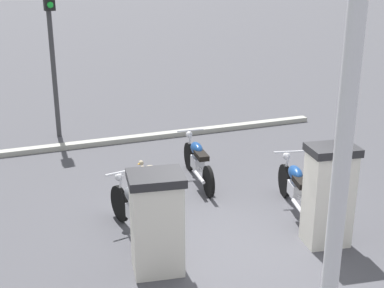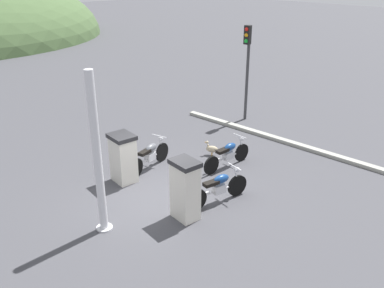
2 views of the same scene
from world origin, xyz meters
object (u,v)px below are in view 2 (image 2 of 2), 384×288
Objects in this scene: fuel_pump_far at (123,158)px; motorcycle_extra at (228,154)px; motorcycle_far_pump at (150,155)px; wandering_duck at (212,149)px; motorcycle_near_pump at (218,188)px; fuel_pump_near at (185,189)px; roadside_traffic_light at (247,57)px; canopy_support_pole at (97,158)px.

motorcycle_extra is at bearing -27.35° from fuel_pump_far.
motorcycle_far_pump is at bearing 5.48° from fuel_pump_far.
wandering_duck is at bearing -16.64° from motorcycle_far_pump.
motorcycle_extra is (1.78, 1.26, 0.01)m from motorcycle_near_pump.
motorcycle_near_pump is 1.02× the size of motorcycle_far_pump.
motorcycle_near_pump reaches higher than motorcycle_extra.
fuel_pump_near reaches higher than motorcycle_far_pump.
motorcycle_far_pump is (1.05, 2.82, -0.36)m from fuel_pump_near.
fuel_pump_far is 0.75× the size of motorcycle_near_pump.
fuel_pump_far is 7.07m from roadside_traffic_light.
motorcycle_near_pump is at bearing -132.59° from wandering_duck.
fuel_pump_far is 0.37× the size of canopy_support_pole.
fuel_pump_near is 2.33m from canopy_support_pole.
roadside_traffic_light reaches higher than fuel_pump_near.
motorcycle_far_pump is 3.66m from canopy_support_pole.
canopy_support_pole is (-8.53, -2.69, -0.71)m from roadside_traffic_light.
roadside_traffic_light reaches higher than fuel_pump_far.
fuel_pump_near is 0.41× the size of canopy_support_pole.
motorcycle_extra is 5.05m from roadside_traffic_light.
wandering_duck is (2.16, -0.64, -0.22)m from motorcycle_far_pump.
fuel_pump_near is at bearing -145.91° from wandering_duck.
motorcycle_far_pump is 3.86× the size of wandering_duck.
canopy_support_pole is (-2.94, 1.08, 1.47)m from motorcycle_near_pump.
roadside_traffic_light is (5.59, 3.77, 2.18)m from motorcycle_near_pump.
fuel_pump_near is 2.72m from fuel_pump_far.
motorcycle_far_pump is (1.05, 0.10, -0.30)m from fuel_pump_far.
canopy_support_pole is at bearing -147.64° from motorcycle_far_pump.
motorcycle_far_pump is (-0.10, 2.88, 0.02)m from motorcycle_near_pump.
motorcycle_near_pump is 7.09m from roadside_traffic_light.
motorcycle_far_pump is at bearing 92.03° from motorcycle_near_pump.
fuel_pump_far is (0.00, 2.72, -0.06)m from fuel_pump_near.
fuel_pump_near is at bearing -151.23° from roadside_traffic_light.
motorcycle_extra reaches higher than wandering_duck.
roadside_traffic_light is at bearing 28.77° from fuel_pump_near.
motorcycle_far_pump is 2.48m from motorcycle_extra.
fuel_pump_far is 1.10m from motorcycle_far_pump.
wandering_duck is (0.27, 0.97, -0.21)m from motorcycle_extra.
wandering_duck is 0.13× the size of roadside_traffic_light.
fuel_pump_near is 1.21m from motorcycle_near_pump.
canopy_support_pole reaches higher than roadside_traffic_light.
fuel_pump_far is at bearing 170.37° from wandering_duck.
roadside_traffic_light is at bearing 23.42° from wandering_duck.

